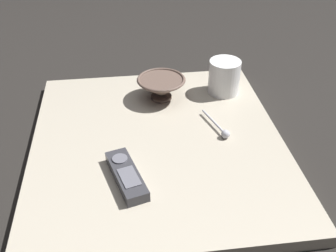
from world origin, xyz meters
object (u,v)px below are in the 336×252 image
Objects in this scene: coffee_mug at (224,77)px; teaspoon at (222,130)px; tv_remote_near at (126,175)px; cereal_bowl at (161,87)px.

teaspoon is (-0.20, 0.05, -0.04)m from coffee_mug.
tv_remote_near is at bearing 119.32° from teaspoon.
coffee_mug is (0.01, -0.18, 0.01)m from cereal_bowl.
cereal_bowl is 0.82× the size of tv_remote_near.
coffee_mug is 0.80× the size of teaspoon.
tv_remote_near is at bearing 160.95° from cereal_bowl.
cereal_bowl reaches higher than tv_remote_near.
cereal_bowl is 1.38× the size of coffee_mug.
cereal_bowl is at bearing 94.08° from coffee_mug.
cereal_bowl reaches higher than teaspoon.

